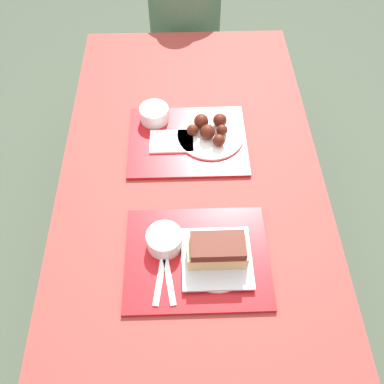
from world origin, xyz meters
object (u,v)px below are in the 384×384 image
object	(u,v)px
bowl_coleslaw_near	(164,239)
tray_far	(188,141)
bowl_coleslaw_far	(154,113)
person_seated_across	(185,16)
wings_plate_far	(210,131)
tray_near	(197,258)
brisket_sandwich_plate	(217,254)

from	to	relation	value
bowl_coleslaw_near	tray_far	bearing A→B (deg)	79.68
bowl_coleslaw_near	bowl_coleslaw_far	xyz separation A→B (m)	(-0.04, 0.52, 0.00)
bowl_coleslaw_near	person_seated_across	bearing A→B (deg)	86.40
wings_plate_far	tray_far	bearing A→B (deg)	-165.07
tray_far	bowl_coleslaw_far	xyz separation A→B (m)	(-0.12, 0.10, 0.04)
tray_far	bowl_coleslaw_far	world-z (taller)	bowl_coleslaw_far
bowl_coleslaw_near	bowl_coleslaw_far	world-z (taller)	same
tray_far	person_seated_across	bearing A→B (deg)	89.57
tray_near	person_seated_across	world-z (taller)	person_seated_across
tray_far	tray_near	bearing A→B (deg)	-88.08
tray_near	person_seated_across	distance (m)	1.34
person_seated_across	brisket_sandwich_plate	bearing A→B (deg)	-87.34
bowl_coleslaw_far	brisket_sandwich_plate	bearing A→B (deg)	-72.09
tray_near	bowl_coleslaw_far	distance (m)	0.58
wings_plate_far	person_seated_across	distance (m)	0.87
bowl_coleslaw_near	person_seated_across	world-z (taller)	person_seated_across
tray_near	person_seated_across	bearing A→B (deg)	90.37
tray_far	person_seated_across	world-z (taller)	person_seated_across
person_seated_across	tray_far	bearing A→B (deg)	-90.43
wings_plate_far	person_seated_across	size ratio (longest dim) A/B	0.36
tray_near	tray_far	distance (m)	0.45
tray_near	wings_plate_far	xyz separation A→B (m)	(0.06, 0.47, 0.03)
brisket_sandwich_plate	tray_near	bearing A→B (deg)	166.93
bowl_coleslaw_near	bowl_coleslaw_far	distance (m)	0.52
wings_plate_far	bowl_coleslaw_far	bearing A→B (deg)	156.54
person_seated_across	tray_near	bearing A→B (deg)	-89.63
tray_far	bowl_coleslaw_near	world-z (taller)	bowl_coleslaw_near
tray_near	wings_plate_far	world-z (taller)	wings_plate_far
tray_near	brisket_sandwich_plate	world-z (taller)	brisket_sandwich_plate
tray_near	wings_plate_far	bearing A→B (deg)	82.45
bowl_coleslaw_near	person_seated_across	distance (m)	1.30
tray_far	bowl_coleslaw_far	distance (m)	0.16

